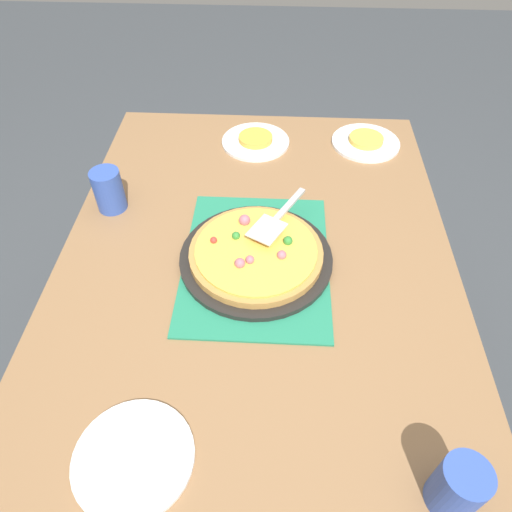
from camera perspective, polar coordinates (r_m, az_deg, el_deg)
name	(u,v)px	position (r m, az deg, el deg)	size (l,w,h in m)	color
ground_plane	(256,400)	(1.80, 0.00, -17.03)	(8.00, 8.00, 0.00)	#3D4247
dining_table	(256,289)	(1.26, 0.00, -4.03)	(1.40, 1.00, 0.75)	olive
placemat	(256,261)	(1.18, 0.00, -0.57)	(0.48, 0.36, 0.01)	#237F5B
pizza_pan	(256,258)	(1.17, 0.00, -0.24)	(0.38, 0.38, 0.01)	black
pizza	(256,252)	(1.15, -0.01, 0.47)	(0.33, 0.33, 0.05)	#B78442
plate_near_left	(366,143)	(1.62, 13.14, 13.24)	(0.22, 0.22, 0.01)	white
plate_far_right	(256,142)	(1.58, -0.05, 13.70)	(0.22, 0.22, 0.01)	white
plate_side	(134,458)	(0.94, -14.62, -22.59)	(0.22, 0.22, 0.01)	white
served_slice_left	(366,139)	(1.61, 13.22, 13.62)	(0.11, 0.11, 0.02)	#EAB747
served_slice_right	(256,138)	(1.58, -0.05, 14.09)	(0.11, 0.11, 0.02)	gold
cup_near	(109,190)	(1.35, -17.44, 7.61)	(0.08, 0.08, 0.12)	#3351AD
cup_far	(458,487)	(0.90, 23.26, -24.33)	(0.08, 0.08, 0.12)	#3351AD
pizza_server	(277,219)	(1.19, 2.53, 4.56)	(0.22, 0.15, 0.01)	silver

